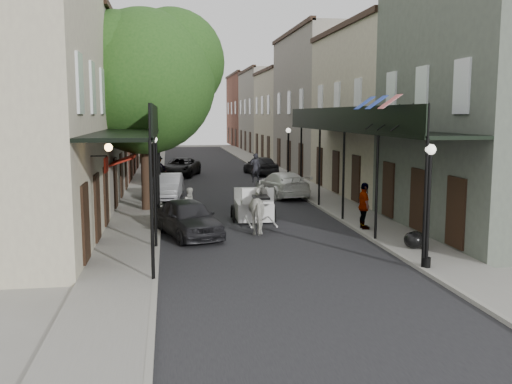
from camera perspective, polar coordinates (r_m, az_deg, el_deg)
name	(u,v)px	position (r m, az deg, el deg)	size (l,w,h in m)	color
ground	(280,260)	(18.69, 2.38, -6.77)	(140.00, 140.00, 0.00)	gray
road	(222,185)	(38.19, -3.44, 0.72)	(8.00, 90.00, 0.01)	black
sidewalk_left	(146,185)	(38.05, -10.96, 0.65)	(2.20, 90.00, 0.12)	gray
sidewalk_right	(295,183)	(38.97, 3.90, 0.94)	(2.20, 90.00, 0.12)	gray
building_row_left	(103,107)	(48.01, -15.03, 8.19)	(5.00, 80.00, 10.50)	#BAB495
building_row_right	(311,108)	(49.26, 5.51, 8.40)	(5.00, 80.00, 10.50)	gray
gallery_left	(137,129)	(24.76, -11.79, 6.14)	(2.20, 18.05, 4.88)	black
gallery_right	(355,129)	(26.09, 9.85, 6.26)	(2.20, 18.05, 4.88)	black
tree_near	(152,76)	(27.98, -10.36, 11.34)	(7.31, 6.80, 9.63)	#382619
tree_far	(157,98)	(41.94, -9.91, 9.24)	(6.45, 6.00, 8.61)	#382619
lamppost_right_near	(428,204)	(17.69, 16.86, -1.15)	(0.32, 0.32, 3.71)	black
lamppost_left	(154,179)	(23.89, -10.13, 1.31)	(0.32, 0.32, 3.71)	black
lamppost_right_far	(288,156)	(36.64, 3.24, 3.64)	(0.32, 0.32, 3.71)	black
horse	(261,209)	(22.83, 0.52, -1.74)	(0.99, 2.17, 1.83)	beige
carriage	(252,193)	(25.59, -0.36, -0.08)	(1.95, 2.74, 3.07)	black
pedestrian_walking	(191,205)	(25.10, -6.54, -1.29)	(0.74, 0.57, 1.52)	#BABAAF
pedestrian_sidewalk_left	(158,168)	(40.14, -9.74, 2.38)	(1.12, 0.65, 1.74)	gray
pedestrian_sidewalk_right	(364,206)	(23.21, 10.76, -1.37)	(1.10, 0.46, 1.87)	gray
car_left_near	(188,218)	(22.11, -6.78, -2.59)	(1.73, 4.30, 1.46)	black
car_left_mid	(167,187)	(31.99, -8.87, 0.54)	(1.50, 4.31, 1.42)	#AAAAB0
car_left_far	(180,167)	(43.71, -7.56, 2.48)	(2.33, 5.04, 1.40)	black
car_right_near	(282,184)	(32.63, 2.62, 0.77)	(2.00, 4.93, 1.43)	white
car_right_far	(261,165)	(44.46, 0.46, 2.69)	(1.76, 4.37, 1.49)	black
trash_bags	(415,239)	(20.57, 15.60, -4.58)	(0.95, 1.10, 0.59)	black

